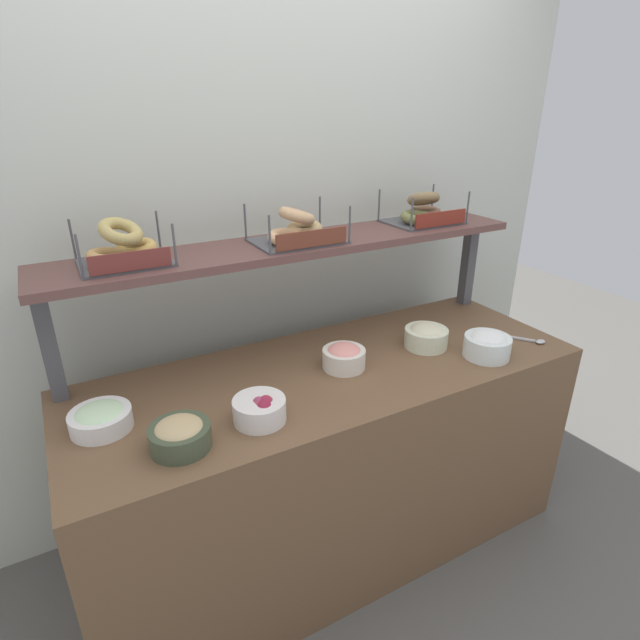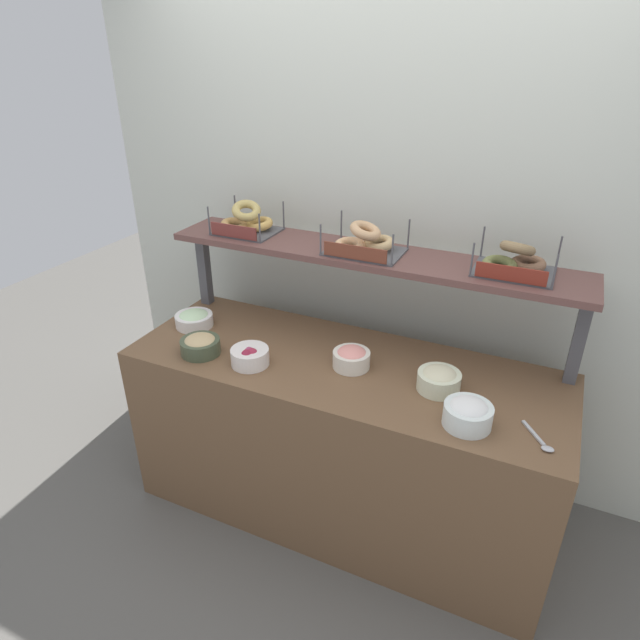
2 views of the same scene
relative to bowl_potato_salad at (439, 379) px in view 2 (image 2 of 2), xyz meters
name	(u,v)px [view 2 (image 2 of 2)]	position (x,y,z in m)	size (l,w,h in m)	color
ground_plane	(340,505)	(-0.43, 0.02, -0.90)	(8.00, 8.00, 0.00)	#595651
back_wall	(388,249)	(-0.43, 0.57, 0.30)	(3.14, 0.06, 2.40)	beige
deli_counter	(341,439)	(-0.43, 0.02, -0.47)	(1.94, 0.70, 0.85)	brown
shelf_riser_left	(204,268)	(-1.34, 0.29, 0.15)	(0.05, 0.05, 0.40)	#4C4C51
shelf_riser_right	(579,339)	(0.48, 0.29, 0.15)	(0.05, 0.05, 0.40)	#4C4C51
upper_shelf	(368,255)	(-0.43, 0.29, 0.37)	(1.90, 0.32, 0.03)	brown
bowl_potato_salad	(439,379)	(0.00, 0.00, 0.00)	(0.18, 0.18, 0.10)	beige
bowl_scallion_spread	(194,319)	(-1.24, 0.04, -0.01)	(0.19, 0.19, 0.08)	white
bowl_lox_spread	(351,358)	(-0.39, 0.01, 0.00)	(0.16, 0.16, 0.09)	white
bowl_beet_salad	(250,356)	(-0.79, -0.16, -0.01)	(0.17, 0.17, 0.09)	white
bowl_hummus	(200,345)	(-1.05, -0.17, 0.00)	(0.18, 0.18, 0.09)	#434E37
bowl_cream_cheese	(468,413)	(0.15, -0.18, 0.00)	(0.18, 0.18, 0.11)	white
serving_spoon_near_plate	(541,442)	(0.41, -0.18, -0.04)	(0.12, 0.15, 0.01)	#B7B7BC
bagel_basket_sesame	(246,222)	(-1.06, 0.30, 0.43)	(0.29, 0.26, 0.16)	#4C4C51
bagel_basket_plain	(364,243)	(-0.44, 0.27, 0.43)	(0.33, 0.26, 0.14)	#4C4C51
bagel_basket_poppy	(515,262)	(0.19, 0.30, 0.43)	(0.31, 0.26, 0.15)	#4C4C51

